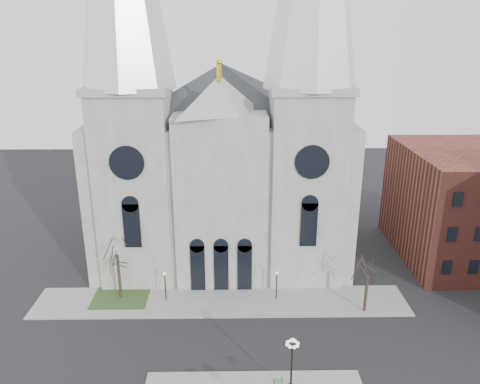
{
  "coord_description": "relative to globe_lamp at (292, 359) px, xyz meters",
  "views": [
    {
      "loc": [
        1.38,
        -32.81,
        27.89
      ],
      "look_at": [
        2.0,
        8.0,
        13.67
      ],
      "focal_mm": 35.0,
      "sensor_mm": 36.0,
      "label": 1
    }
  ],
  "objects": [
    {
      "name": "ground",
      "position": [
        -5.91,
        2.62,
        -3.45
      ],
      "size": [
        160.0,
        160.0,
        0.0
      ],
      "primitive_type": "plane",
      "color": "black",
      "rests_on": "ground"
    },
    {
      "name": "sidewalk_far",
      "position": [
        -5.91,
        13.62,
        -3.38
      ],
      "size": [
        40.0,
        6.0,
        0.14
      ],
      "primitive_type": "cube",
      "color": "gray",
      "rests_on": "ground"
    },
    {
      "name": "grass_patch",
      "position": [
        -16.91,
        14.62,
        -3.36
      ],
      "size": [
        6.0,
        5.0,
        0.18
      ],
      "primitive_type": "cube",
      "color": "#2A3F1B",
      "rests_on": "ground"
    },
    {
      "name": "cathedral",
      "position": [
        -5.91,
        25.48,
        15.03
      ],
      "size": [
        33.0,
        26.66,
        54.0
      ],
      "color": "gray",
      "rests_on": "ground"
    },
    {
      "name": "bg_building_brick",
      "position": [
        24.09,
        24.62,
        3.55
      ],
      "size": [
        14.0,
        18.0,
        14.0
      ],
      "primitive_type": "cube",
      "color": "brown",
      "rests_on": "ground"
    },
    {
      "name": "tree_left",
      "position": [
        -16.91,
        14.62,
        2.14
      ],
      "size": [
        3.2,
        3.2,
        7.5
      ],
      "color": "black",
      "rests_on": "ground"
    },
    {
      "name": "tree_right",
      "position": [
        9.09,
        11.62,
        1.02
      ],
      "size": [
        3.2,
        3.2,
        6.0
      ],
      "color": "black",
      "rests_on": "ground"
    },
    {
      "name": "ped_lamp_left",
      "position": [
        -11.91,
        14.12,
        -1.12
      ],
      "size": [
        0.32,
        0.32,
        3.26
      ],
      "color": "black",
      "rests_on": "sidewalk_far"
    },
    {
      "name": "ped_lamp_right",
      "position": [
        0.09,
        14.12,
        -1.12
      ],
      "size": [
        0.32,
        0.32,
        3.26
      ],
      "color": "black",
      "rests_on": "sidewalk_far"
    },
    {
      "name": "globe_lamp",
      "position": [
        0.0,
        0.0,
        0.0
      ],
      "size": [
        1.31,
        1.31,
        5.27
      ],
      "rotation": [
        0.0,
        0.0,
        0.17
      ],
      "color": "black",
      "rests_on": "sidewalk_near"
    }
  ]
}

